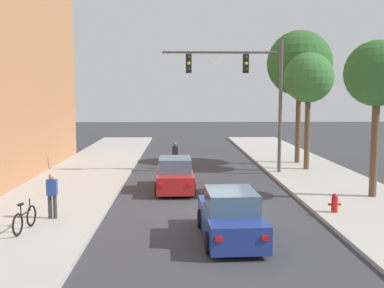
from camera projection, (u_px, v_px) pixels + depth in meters
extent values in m
plane|color=#38383D|center=(209.00, 211.00, 17.94)|extent=(120.00, 120.00, 0.00)
cube|color=#B2AFA8|center=(44.00, 210.00, 17.74)|extent=(5.00, 60.00, 0.15)
cube|color=#B2AFA8|center=(371.00, 208.00, 18.12)|extent=(5.00, 60.00, 0.15)
cylinder|color=#514C47|center=(280.00, 107.00, 25.76)|extent=(0.20, 0.20, 7.50)
cylinder|color=#514C47|center=(222.00, 52.00, 25.33)|extent=(6.70, 0.14, 0.14)
cube|color=black|center=(246.00, 64.00, 25.44)|extent=(0.32, 0.28, 1.05)
sphere|color=#2D2823|center=(246.00, 57.00, 25.25)|extent=(0.18, 0.18, 0.18)
sphere|color=yellow|center=(246.00, 63.00, 25.29)|extent=(0.18, 0.18, 0.18)
sphere|color=#2D2823|center=(246.00, 69.00, 25.33)|extent=(0.18, 0.18, 0.18)
cube|color=black|center=(189.00, 63.00, 25.34)|extent=(0.32, 0.28, 1.05)
sphere|color=#2D2823|center=(189.00, 57.00, 25.16)|extent=(0.18, 0.18, 0.18)
sphere|color=yellow|center=(189.00, 63.00, 25.20)|extent=(0.18, 0.18, 0.18)
sphere|color=#2D2823|center=(189.00, 69.00, 25.23)|extent=(0.18, 0.18, 0.18)
cube|color=white|center=(217.00, 60.00, 25.35)|extent=(0.60, 0.03, 0.44)
cube|color=#B21E1E|center=(175.00, 179.00, 21.78)|extent=(1.79, 4.24, 0.80)
cube|color=slate|center=(175.00, 164.00, 21.55)|extent=(1.54, 2.03, 0.64)
cylinder|color=black|center=(159.00, 179.00, 23.05)|extent=(0.23, 0.64, 0.64)
cylinder|color=black|center=(190.00, 178.00, 23.13)|extent=(0.23, 0.64, 0.64)
cylinder|color=black|center=(157.00, 189.00, 20.47)|extent=(0.23, 0.64, 0.64)
cylinder|color=black|center=(193.00, 189.00, 20.55)|extent=(0.23, 0.64, 0.64)
cube|color=red|center=(161.00, 185.00, 19.63)|extent=(0.20, 0.04, 0.14)
cube|color=red|center=(190.00, 185.00, 19.69)|extent=(0.20, 0.04, 0.14)
cube|color=navy|center=(230.00, 221.00, 14.39)|extent=(1.87, 4.27, 0.80)
cube|color=slate|center=(231.00, 200.00, 14.17)|extent=(1.58, 2.06, 0.64)
cylinder|color=black|center=(201.00, 218.00, 15.65)|extent=(0.25, 0.65, 0.64)
cylinder|color=black|center=(247.00, 217.00, 15.77)|extent=(0.25, 0.65, 0.64)
cylinder|color=black|center=(209.00, 243.00, 13.07)|extent=(0.25, 0.65, 0.64)
cylinder|color=black|center=(264.00, 241.00, 13.18)|extent=(0.25, 0.65, 0.64)
cube|color=red|center=(219.00, 239.00, 12.23)|extent=(0.20, 0.05, 0.14)
cube|color=red|center=(265.00, 238.00, 12.32)|extent=(0.20, 0.05, 0.14)
cylinder|color=#333338|center=(50.00, 207.00, 16.23)|extent=(0.14, 0.14, 0.85)
cylinder|color=#333338|center=(55.00, 207.00, 16.23)|extent=(0.14, 0.14, 0.85)
cube|color=#2D4799|center=(52.00, 187.00, 16.15)|extent=(0.36, 0.22, 0.56)
sphere|color=tan|center=(51.00, 176.00, 16.11)|extent=(0.22, 0.22, 0.22)
cylinder|color=#333338|center=(174.00, 162.00, 28.16)|extent=(0.14, 0.14, 0.85)
cylinder|color=#333338|center=(177.00, 162.00, 28.17)|extent=(0.14, 0.14, 0.85)
cube|color=#26262D|center=(175.00, 151.00, 28.09)|extent=(0.36, 0.22, 0.56)
sphere|color=brown|center=(175.00, 144.00, 28.04)|extent=(0.22, 0.22, 0.22)
torus|color=black|center=(31.00, 216.00, 15.25)|extent=(0.12, 0.72, 0.72)
torus|color=black|center=(18.00, 225.00, 14.21)|extent=(0.12, 0.72, 0.72)
cylinder|color=black|center=(25.00, 213.00, 14.71)|extent=(0.13, 0.95, 0.05)
cylinder|color=black|center=(21.00, 210.00, 14.43)|extent=(0.04, 0.04, 0.35)
cylinder|color=black|center=(30.00, 204.00, 15.10)|extent=(0.04, 0.04, 0.40)
cube|color=black|center=(21.00, 205.00, 14.41)|extent=(0.14, 0.25, 0.06)
cylinder|color=red|center=(335.00, 205.00, 17.10)|extent=(0.24, 0.24, 0.55)
sphere|color=red|center=(335.00, 196.00, 17.07)|extent=(0.22, 0.22, 0.22)
cylinder|color=red|center=(330.00, 204.00, 17.09)|extent=(0.12, 0.09, 0.09)
cylinder|color=red|center=(339.00, 204.00, 17.11)|extent=(0.12, 0.09, 0.09)
cylinder|color=brown|center=(374.00, 148.00, 19.60)|extent=(0.32, 0.32, 4.28)
sphere|color=#2D6028|center=(378.00, 73.00, 19.26)|extent=(2.82, 2.82, 2.82)
cylinder|color=brown|center=(307.00, 133.00, 26.97)|extent=(0.32, 0.32, 4.34)
sphere|color=#387033|center=(309.00, 78.00, 26.62)|extent=(2.94, 2.94, 2.94)
cylinder|color=brown|center=(298.00, 125.00, 29.57)|extent=(0.32, 0.32, 4.88)
sphere|color=#2D6028|center=(299.00, 63.00, 29.14)|extent=(4.19, 4.19, 4.19)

